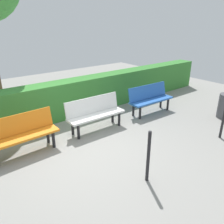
{
  "coord_description": "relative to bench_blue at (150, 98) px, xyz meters",
  "views": [
    {
      "loc": [
        2.16,
        3.91,
        2.74
      ],
      "look_at": [
        -1.13,
        -0.27,
        0.55
      ],
      "focal_mm": 36.3,
      "sensor_mm": 36.0,
      "label": 1
    }
  ],
  "objects": [
    {
      "name": "railing_post_near",
      "position": [
        -0.15,
        2.25,
        0.02
      ],
      "size": [
        0.06,
        0.06,
        1.0
      ],
      "primitive_type": "cylinder",
      "color": "black",
      "rests_on": "ground_plane"
    },
    {
      "name": "railing_post_mid",
      "position": [
        2.46,
        2.25,
        0.02
      ],
      "size": [
        0.06,
        0.06,
        1.0
      ],
      "primitive_type": "cylinder",
      "color": "black",
      "rests_on": "ground_plane"
    },
    {
      "name": "hedge_row",
      "position": [
        1.96,
        -1.34,
        0.06
      ],
      "size": [
        11.24,
        0.59,
        1.08
      ],
      "primitive_type": "cube",
      "color": "#387F33",
      "rests_on": "ground_plane"
    },
    {
      "name": "bench_orange",
      "position": [
        3.92,
        -0.08,
        0.0
      ],
      "size": [
        1.55,
        0.51,
        0.86
      ],
      "rotation": [
        0.0,
        0.0,
        0.03
      ],
      "color": "orange",
      "rests_on": "ground_plane"
    },
    {
      "name": "bench_blue",
      "position": [
        0.0,
        0.0,
        0.0
      ],
      "size": [
        1.52,
        0.53,
        0.86
      ],
      "rotation": [
        0.0,
        0.0,
        -0.04
      ],
      "color": "blue",
      "rests_on": "ground_plane"
    },
    {
      "name": "ground_plane",
      "position": [
        2.89,
        0.6,
        -0.48
      ],
      "size": [
        16.0,
        16.0,
        0.0
      ],
      "primitive_type": "plane",
      "color": "gray"
    },
    {
      "name": "bench_white",
      "position": [
        2.01,
        -0.07,
        0.0
      ],
      "size": [
        1.58,
        0.49,
        0.86
      ],
      "rotation": [
        0.0,
        0.0,
        -0.02
      ],
      "color": "white",
      "rests_on": "ground_plane"
    }
  ]
}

